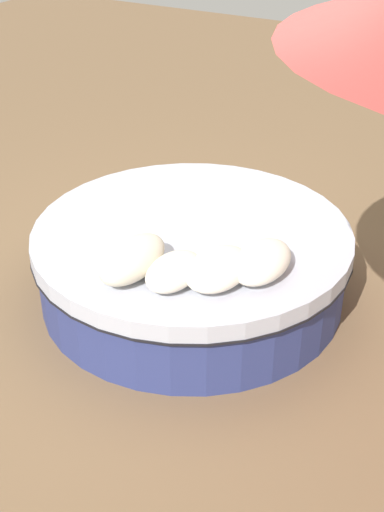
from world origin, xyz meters
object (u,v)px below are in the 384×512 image
object	(u,v)px
throw_pillow_2	(218,268)
throw_pillow_3	(262,261)
throw_pillow_0	(133,259)
throw_pillow_1	(174,271)
round_bed	(192,262)

from	to	relation	value
throw_pillow_2	throw_pillow_3	size ratio (longest dim) A/B	0.99
throw_pillow_0	throw_pillow_2	xyz separation A→B (m)	(-0.19, 0.48, -0.02)
throw_pillow_1	round_bed	bearing A→B (deg)	-160.18
throw_pillow_2	throw_pillow_3	distance (m)	0.27
throw_pillow_0	throw_pillow_2	distance (m)	0.51
throw_pillow_0	throw_pillow_3	world-z (taller)	throw_pillow_0
throw_pillow_0	throw_pillow_2	bearing A→B (deg)	111.71
throw_pillow_1	throw_pillow_3	world-z (taller)	throw_pillow_3
round_bed	throw_pillow_0	size ratio (longest dim) A/B	3.91
throw_pillow_2	throw_pillow_1	bearing A→B (deg)	-55.02
round_bed	throw_pillow_1	distance (m)	0.73
round_bed	throw_pillow_3	bearing A→B (deg)	66.68
round_bed	throw_pillow_0	distance (m)	0.75
round_bed	throw_pillow_2	bearing A→B (deg)	43.25
round_bed	throw_pillow_2	xyz separation A→B (m)	(0.46, 0.43, 0.34)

